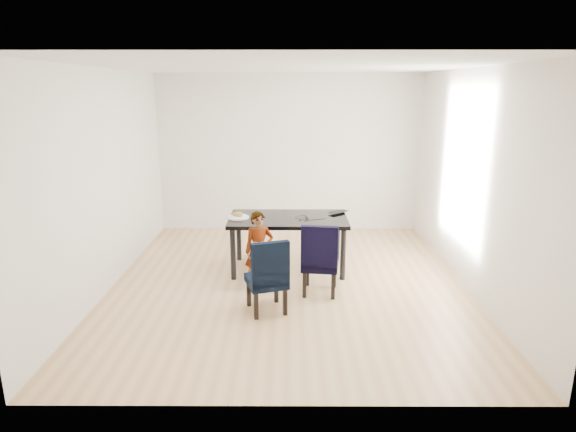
{
  "coord_description": "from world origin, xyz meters",
  "views": [
    {
      "loc": [
        0.02,
        -5.82,
        2.46
      ],
      "look_at": [
        0.0,
        0.2,
        0.85
      ],
      "focal_mm": 30.0,
      "sensor_mm": 36.0,
      "label": 1
    }
  ],
  "objects_px": {
    "chair_left": "(266,275)",
    "plate": "(238,217)",
    "dining_table": "(288,244)",
    "child": "(259,251)",
    "laptop": "(336,212)",
    "chair_right": "(320,258)"
  },
  "relations": [
    {
      "from": "dining_table",
      "to": "child",
      "type": "distance_m",
      "value": 0.75
    },
    {
      "from": "chair_left",
      "to": "plate",
      "type": "height_order",
      "value": "chair_left"
    },
    {
      "from": "dining_table",
      "to": "chair_left",
      "type": "distance_m",
      "value": 1.31
    },
    {
      "from": "chair_right",
      "to": "plate",
      "type": "height_order",
      "value": "chair_right"
    },
    {
      "from": "chair_right",
      "to": "plate",
      "type": "relative_size",
      "value": 3.03
    },
    {
      "from": "dining_table",
      "to": "plate",
      "type": "height_order",
      "value": "plate"
    },
    {
      "from": "chair_left",
      "to": "laptop",
      "type": "xyz_separation_m",
      "value": [
        0.92,
        1.55,
        0.33
      ]
    },
    {
      "from": "laptop",
      "to": "chair_left",
      "type": "bearing_deg",
      "value": 19.99
    },
    {
      "from": "chair_right",
      "to": "laptop",
      "type": "bearing_deg",
      "value": 82.21
    },
    {
      "from": "dining_table",
      "to": "laptop",
      "type": "distance_m",
      "value": 0.82
    },
    {
      "from": "dining_table",
      "to": "plate",
      "type": "xyz_separation_m",
      "value": [
        -0.68,
        -0.03,
        0.38
      ]
    },
    {
      "from": "child",
      "to": "laptop",
      "type": "height_order",
      "value": "child"
    },
    {
      "from": "dining_table",
      "to": "chair_left",
      "type": "height_order",
      "value": "chair_left"
    },
    {
      "from": "chair_right",
      "to": "laptop",
      "type": "height_order",
      "value": "chair_right"
    },
    {
      "from": "plate",
      "to": "chair_left",
      "type": "bearing_deg",
      "value": -70.77
    },
    {
      "from": "child",
      "to": "plate",
      "type": "xyz_separation_m",
      "value": [
        -0.32,
        0.62,
        0.26
      ]
    },
    {
      "from": "dining_table",
      "to": "laptop",
      "type": "height_order",
      "value": "laptop"
    },
    {
      "from": "chair_left",
      "to": "dining_table",
      "type": "bearing_deg",
      "value": 61.43
    },
    {
      "from": "dining_table",
      "to": "child",
      "type": "bearing_deg",
      "value": -118.84
    },
    {
      "from": "chair_right",
      "to": "plate",
      "type": "bearing_deg",
      "value": 152.57
    },
    {
      "from": "chair_right",
      "to": "child",
      "type": "height_order",
      "value": "child"
    },
    {
      "from": "laptop",
      "to": "chair_right",
      "type": "bearing_deg",
      "value": 35.41
    }
  ]
}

